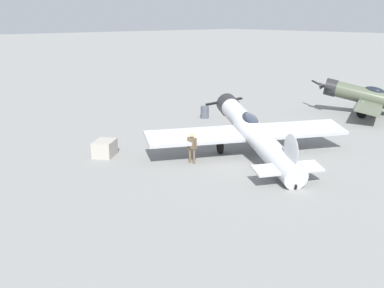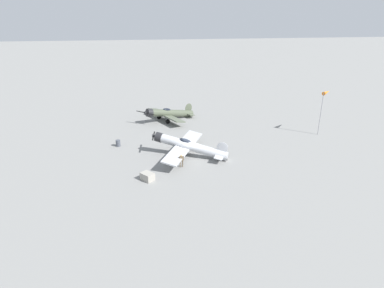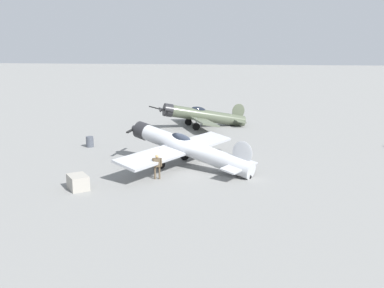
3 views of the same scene
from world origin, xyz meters
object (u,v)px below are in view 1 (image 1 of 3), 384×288
object	(u,v)px
airplane_mid_apron	(379,100)
ground_crew_mechanic	(192,145)
equipment_crate	(105,148)
fuel_drum	(205,112)
airplane_foreground	(253,132)

from	to	relation	value
airplane_mid_apron	ground_crew_mechanic	world-z (taller)	airplane_mid_apron
ground_crew_mechanic	equipment_crate	distance (m)	5.26
equipment_crate	fuel_drum	xyz separation A→B (m)	(-11.30, -3.90, 0.02)
equipment_crate	fuel_drum	world-z (taller)	fuel_drum
fuel_drum	airplane_mid_apron	bearing A→B (deg)	143.33
fuel_drum	equipment_crate	bearing A→B (deg)	19.02
equipment_crate	fuel_drum	size ratio (longest dim) A/B	1.96
airplane_mid_apron	equipment_crate	size ratio (longest dim) A/B	5.75
airplane_mid_apron	equipment_crate	distance (m)	23.11
ground_crew_mechanic	fuel_drum	distance (m)	11.80
airplane_mid_apron	ground_crew_mechanic	bearing A→B (deg)	63.89
airplane_foreground	airplane_mid_apron	xyz separation A→B (m)	(-16.39, -1.17, -0.15)
equipment_crate	ground_crew_mechanic	bearing A→B (deg)	123.61
airplane_mid_apron	ground_crew_mechanic	size ratio (longest dim) A/B	6.30
airplane_foreground	airplane_mid_apron	distance (m)	16.43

